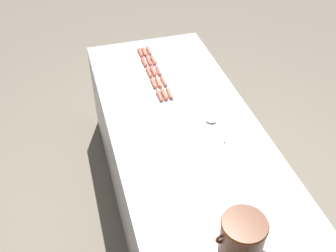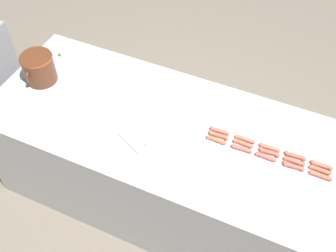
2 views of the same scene
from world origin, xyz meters
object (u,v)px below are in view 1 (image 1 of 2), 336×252
Objects in this scene: hot_dog_10 at (140,53)px; hot_dog_0 at (148,51)px; hot_dog_2 at (158,71)px; hot_dog_4 at (169,94)px; hot_dog_1 at (153,60)px; hot_dog_6 at (149,61)px; hot_dog_12 at (149,72)px; hot_dog_13 at (154,83)px; hot_dog_14 at (160,96)px; bean_pot at (243,235)px; hot_dog_5 at (144,52)px; serving_spoon at (216,124)px; hot_dog_7 at (153,71)px; hot_dog_11 at (144,62)px; hot_dog_3 at (164,81)px; hot_dog_8 at (158,83)px; hot_dog_9 at (164,95)px.

hot_dog_0 is at bearing -172.44° from hot_dog_10.
hot_dog_4 is at bearing 89.75° from hot_dog_2.
hot_dog_6 is at bearing 6.30° from hot_dog_1.
hot_dog_13 is (0.00, 0.16, 0.00)m from hot_dog_12.
bean_pot reaches higher than hot_dog_14.
hot_dog_12 and hot_dog_14 have the same top height.
hot_dog_2 is at bearing -90.25° from hot_dog_4.
hot_dog_0 is 1.00× the size of hot_dog_10.
hot_dog_2 is 0.32m from hot_dog_5.
hot_dog_10 is at bearing -83.28° from hot_dog_4.
hot_dog_5 reaches higher than serving_spoon.
hot_dog_7 is (0.04, -0.01, 0.00)m from hot_dog_2.
hot_dog_0 is 0.51× the size of serving_spoon.
hot_dog_0 and hot_dog_2 have the same top height.
hot_dog_4 and hot_dog_7 have the same top height.
hot_dog_11 is at bearing -88.06° from bean_pot.
hot_dog_3 is 0.32m from hot_dog_11.
hot_dog_11 is at bearing -89.67° from hot_dog_14.
hot_dog_10 is at bearing 7.56° from hot_dog_0.
hot_dog_2 is (-0.00, 0.32, 0.00)m from hot_dog_0.
hot_dog_5 is 1.00× the size of hot_dog_8.
hot_dog_13 is at bearing 90.16° from hot_dog_11.
hot_dog_6 is (0.04, 0.00, 0.00)m from hot_dog_1.
hot_dog_3 is 1.00× the size of hot_dog_11.
hot_dog_5 is at bearing -104.46° from hot_dog_11.
hot_dog_2 is 1.00× the size of hot_dog_14.
hot_dog_2 is at bearing -117.10° from hot_dog_13.
hot_dog_13 is at bearing 62.90° from hot_dog_2.
hot_dog_10 is (0.07, -0.15, 0.00)m from hot_dog_1.
hot_dog_7 is 0.17m from hot_dog_13.
hot_dog_0 is at bearing -102.14° from hot_dog_6.
hot_dog_5 and hot_dog_14 have the same top height.
bean_pot is at bearing 76.22° from serving_spoon.
hot_dog_5 is (0.04, -0.46, 0.00)m from hot_dog_3.
hot_dog_14 is at bearing 6.66° from hot_dog_9.
hot_dog_14 is (0.03, 0.33, 0.00)m from hot_dog_7.
hot_dog_7 is (0.04, -0.32, 0.00)m from hot_dog_4.
hot_dog_1 is 1.00× the size of hot_dog_5.
hot_dog_10 and hot_dog_13 have the same top height.
hot_dog_6 and hot_dog_14 have the same top height.
hot_dog_13 is (0.04, -0.16, 0.00)m from hot_dog_9.
hot_dog_8 is 1.00× the size of hot_dog_10.
hot_dog_3 is 1.00× the size of hot_dog_14.
hot_dog_12 is (0.03, -0.16, 0.00)m from hot_dog_8.
hot_dog_2 and hot_dog_3 have the same top height.
hot_dog_0 is at bearing -165.59° from hot_dog_5.
hot_dog_1 is at bearing -97.07° from hot_dog_8.
hot_dog_3 is 0.08m from hot_dog_13.
hot_dog_1 is 1.00× the size of hot_dog_13.
hot_dog_12 is 0.51× the size of serving_spoon.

